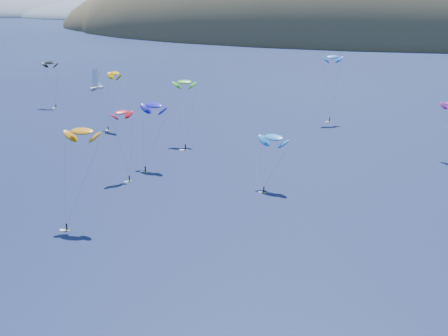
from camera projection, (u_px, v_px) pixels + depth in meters
The scene contains 11 objects.
island at pixel (383, 44), 602.93m from camera, with size 730.00×300.00×210.00m.
headland at pixel (39, 15), 893.15m from camera, with size 460.00×250.00×60.00m.
sailboat at pixel (96, 87), 317.65m from camera, with size 9.67×9.28×11.57m.
kitesurfer_1 at pixel (114, 73), 233.91m from camera, with size 8.85×10.73×22.98m.
kitesurfer_2 at pixel (82, 131), 143.97m from camera, with size 8.82×9.75×24.50m.
kitesurfer_3 at pixel (184, 82), 213.88m from camera, with size 8.63×13.87×23.23m.
kitesurfer_4 at pixel (333, 57), 243.74m from camera, with size 8.76×7.19×27.54m.
kitesurfer_5 at pixel (274, 137), 170.08m from camera, with size 10.01×10.27×16.60m.
kitesurfer_9 at pixel (121, 113), 177.23m from camera, with size 7.05×8.36×20.88m.
kitesurfer_10 at pixel (154, 105), 188.06m from camera, with size 10.06×11.92×21.32m.
kitesurfer_12 at pixel (50, 63), 272.60m from camera, with size 8.44×7.10×21.11m.
Camera 1 is at (48.46, -67.70, 57.54)m, focal length 50.00 mm.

